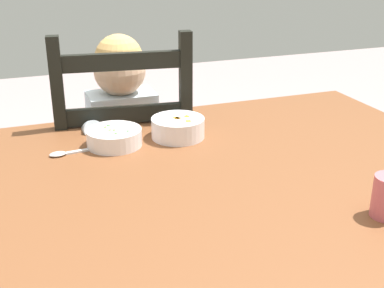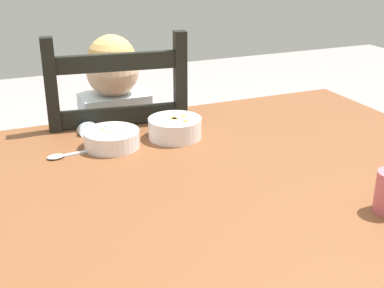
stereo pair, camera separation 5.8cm
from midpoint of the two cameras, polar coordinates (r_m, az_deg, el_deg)
name	(u,v)px [view 1 (the left image)]	position (r m, az deg, el deg)	size (l,w,h in m)	color
dining_table	(228,203)	(1.30, 5.35, -6.65)	(1.31, 1.01, 0.72)	brown
dining_chair	(125,178)	(1.79, -6.61, -3.80)	(0.47, 0.47, 0.99)	black
child_figure	(125,133)	(1.72, -6.58, 1.18)	(0.32, 0.31, 0.96)	silver
bowl_of_peas	(114,137)	(1.40, -7.52, 0.78)	(0.15, 0.15, 0.05)	white
bowl_of_carrots	(178,127)	(1.44, -0.44, 1.90)	(0.15, 0.15, 0.06)	white
spoon	(66,153)	(1.37, -12.80, -0.99)	(0.14, 0.04, 0.01)	silver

